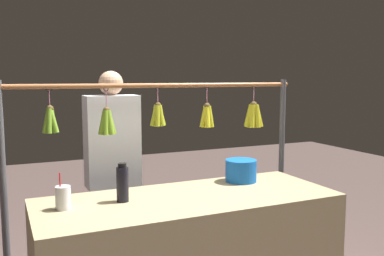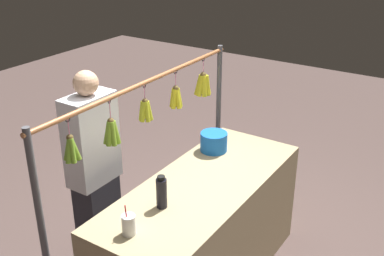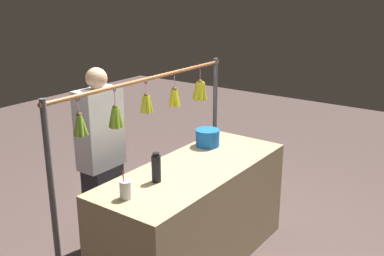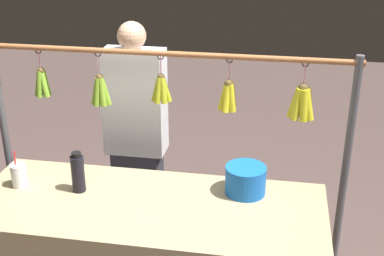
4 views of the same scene
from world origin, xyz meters
TOP-DOWN VIEW (x-y plane):
  - display_rack at (-0.06, -0.47)m, footprint 2.13×0.14m
  - water_bottle at (0.40, -0.07)m, footprint 0.07×0.07m
  - blue_bucket at (-0.49, -0.20)m, footprint 0.22×0.22m
  - drink_cup at (0.74, -0.06)m, footprint 0.09×0.09m
  - vendor_person at (0.28, -0.79)m, footprint 0.39×0.21m

SIDE VIEW (x-z plane):
  - vendor_person at x=0.28m, z-range -0.01..1.64m
  - drink_cup at x=0.74m, z-range 0.84..1.04m
  - blue_bucket at x=-0.49m, z-range 0.87..1.03m
  - water_bottle at x=0.40m, z-range 0.87..1.10m
  - display_rack at x=-0.06m, z-range 0.35..1.93m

